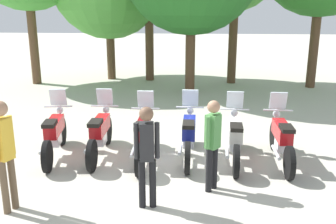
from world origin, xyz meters
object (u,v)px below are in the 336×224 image
motorcycle_0 (55,133)px  person_1 (4,148)px  motorcycle_5 (281,138)px  motorcycle_2 (143,136)px  motorcycle_4 (235,137)px  person_0 (213,139)px  motorcycle_1 (100,133)px  person_2 (147,150)px  motorcycle_3 (189,134)px

motorcycle_0 → person_1: person_1 is taller
motorcycle_0 → motorcycle_5: bearing=-98.7°
motorcycle_2 → motorcycle_5: size_ratio=1.00×
motorcycle_5 → motorcycle_0: bearing=91.2°
motorcycle_4 → person_0: size_ratio=1.35×
motorcycle_1 → motorcycle_4: 2.86m
motorcycle_0 → motorcycle_4: 3.81m
motorcycle_4 → person_2: 2.62m
person_1 → motorcycle_3: bearing=61.0°
motorcycle_0 → motorcycle_5: 4.76m
motorcycle_0 → motorcycle_3: (2.86, 0.16, 0.00)m
motorcycle_2 → person_1: size_ratio=1.22×
motorcycle_5 → motorcycle_1: bearing=89.5°
motorcycle_3 → person_2: size_ratio=1.31×
motorcycle_3 → motorcycle_5: 1.91m
motorcycle_0 → motorcycle_1: 0.96m
motorcycle_0 → motorcycle_1: same height
motorcycle_3 → person_1: bearing=131.9°
motorcycle_3 → motorcycle_5: bearing=-92.8°
motorcycle_5 → person_0: 2.05m
motorcycle_0 → motorcycle_1: bearing=-92.1°
person_1 → motorcycle_4: bearing=51.7°
motorcycle_4 → motorcycle_1: bearing=91.3°
motorcycle_1 → motorcycle_2: size_ratio=1.00×
motorcycle_2 → person_1: person_1 is taller
motorcycle_3 → person_2: bearing=164.6°
motorcycle_2 → person_2: person_2 is taller
motorcycle_0 → motorcycle_2: size_ratio=0.99×
motorcycle_0 → motorcycle_5: size_ratio=0.99×
motorcycle_4 → person_1: size_ratio=1.22×
motorcycle_2 → person_0: size_ratio=1.35×
motorcycle_5 → person_0: bearing=133.6°
motorcycle_0 → motorcycle_3: same height
motorcycle_0 → motorcycle_2: 1.91m
motorcycle_2 → motorcycle_4: size_ratio=1.00×
motorcycle_2 → person_1: bearing=139.5°
motorcycle_0 → motorcycle_1: (0.96, 0.12, 0.00)m
motorcycle_0 → motorcycle_4: (3.81, 0.06, 0.00)m
person_0 → person_1: (-3.18, -0.97, 0.12)m
person_1 → person_2: bearing=27.0°
person_0 → motorcycle_4: bearing=-75.5°
motorcycle_0 → motorcycle_2: same height
motorcycle_3 → person_1: size_ratio=1.22×
motorcycle_0 → motorcycle_3: 2.87m
motorcycle_5 → person_1: person_1 is taller
motorcycle_3 → motorcycle_1: bearing=91.4°
motorcycle_0 → motorcycle_4: bearing=-98.5°
motorcycle_0 → person_2: person_2 is taller
motorcycle_4 → person_2: (-1.56, -2.06, 0.46)m
motorcycle_1 → motorcycle_3: (1.90, 0.04, 0.00)m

